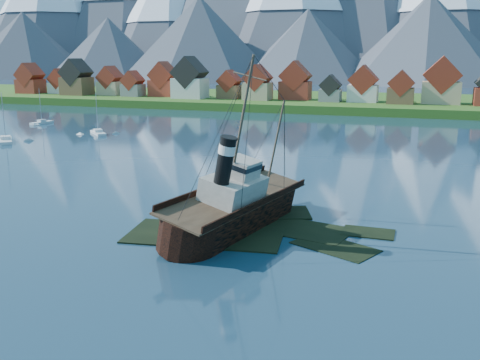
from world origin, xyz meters
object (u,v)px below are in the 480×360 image
(tugboat_wreck, at_px, (236,203))
(sailboat_a, at_px, (6,141))
(sailboat_b, at_px, (42,123))
(sailboat_c, at_px, (98,133))

(tugboat_wreck, relative_size, sailboat_a, 2.25)
(sailboat_a, relative_size, sailboat_b, 1.11)
(sailboat_b, height_order, sailboat_c, sailboat_c)
(tugboat_wreck, relative_size, sailboat_c, 2.45)
(tugboat_wreck, bearing_deg, sailboat_c, 146.64)
(tugboat_wreck, height_order, sailboat_b, tugboat_wreck)
(tugboat_wreck, distance_m, sailboat_c, 86.25)
(sailboat_b, bearing_deg, tugboat_wreck, -30.89)
(sailboat_c, bearing_deg, sailboat_a, -173.07)
(sailboat_a, height_order, sailboat_b, sailboat_a)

